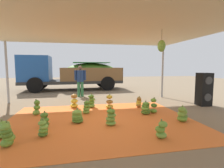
{
  "coord_description": "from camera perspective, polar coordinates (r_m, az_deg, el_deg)",
  "views": [
    {
      "loc": [
        -0.64,
        -4.99,
        1.63
      ],
      "look_at": [
        0.76,
        1.98,
        0.92
      ],
      "focal_mm": 26.78,
      "sensor_mm": 36.0,
      "label": 1
    }
  ],
  "objects": [
    {
      "name": "worker_0",
      "position": [
        9.42,
        -10.78,
        1.8
      ],
      "size": [
        0.63,
        0.38,
        1.72
      ],
      "color": "#337A4C",
      "rests_on": "ground"
    },
    {
      "name": "banana_bunch_14",
      "position": [
        6.29,
        -24.33,
        -7.51
      ],
      "size": [
        0.29,
        0.31,
        0.55
      ],
      "color": "#6B9E38",
      "rests_on": "tarp_orange"
    },
    {
      "name": "tarp_orange",
      "position": [
        5.29,
        -3.91,
        -12.21
      ],
      "size": [
        5.66,
        4.41,
        0.01
      ],
      "primitive_type": "cube",
      "color": "orange",
      "rests_on": "ground"
    },
    {
      "name": "banana_bunch_11",
      "position": [
        6.85,
        -7.04,
        -5.94
      ],
      "size": [
        0.41,
        0.42,
        0.57
      ],
      "color": "#6B9E38",
      "rests_on": "tarp_orange"
    },
    {
      "name": "cargo_truck_main",
      "position": [
        12.47,
        -14.08,
        3.79
      ],
      "size": [
        7.01,
        2.62,
        2.4
      ],
      "color": "#2D2D2D",
      "rests_on": "ground"
    },
    {
      "name": "banana_bunch_1",
      "position": [
        6.93,
        9.15,
        -6.18
      ],
      "size": [
        0.31,
        0.32,
        0.46
      ],
      "color": "#996628",
      "rests_on": "tarp_orange"
    },
    {
      "name": "banana_bunch_3",
      "position": [
        6.21,
        14.02,
        -7.35
      ],
      "size": [
        0.37,
        0.38,
        0.57
      ],
      "color": "#60932D",
      "rests_on": "tarp_orange"
    },
    {
      "name": "banana_bunch_9",
      "position": [
        6.9,
        -12.79,
        -5.84
      ],
      "size": [
        0.39,
        0.42,
        0.59
      ],
      "color": "gold",
      "rests_on": "tarp_orange"
    },
    {
      "name": "banana_bunch_13",
      "position": [
        5.97,
        11.43,
        -8.22
      ],
      "size": [
        0.38,
        0.39,
        0.48
      ],
      "color": "#477523",
      "rests_on": "tarp_orange"
    },
    {
      "name": "banana_bunch_7",
      "position": [
        5.0,
        -22.08,
        -11.4
      ],
      "size": [
        0.35,
        0.35,
        0.45
      ],
      "color": "#477523",
      "rests_on": "tarp_orange"
    },
    {
      "name": "banana_bunch_12",
      "position": [
        4.36,
        -22.43,
        -14.03
      ],
      "size": [
        0.29,
        0.29,
        0.45
      ],
      "color": "#477523",
      "rests_on": "tarp_orange"
    },
    {
      "name": "banana_bunch_2",
      "position": [
        4.76,
        -0.36,
        -11.41
      ],
      "size": [
        0.37,
        0.38,
        0.53
      ],
      "color": "#75A83D",
      "rests_on": "tarp_orange"
    },
    {
      "name": "banana_bunch_10",
      "position": [
        4.12,
        16.48,
        -14.88
      ],
      "size": [
        0.34,
        0.34,
        0.45
      ],
      "color": "#75A83D",
      "rests_on": "tarp_orange"
    },
    {
      "name": "speaker_stack",
      "position": [
        8.13,
        28.89,
        -1.58
      ],
      "size": [
        0.52,
        0.52,
        1.4
      ],
      "color": "black",
      "rests_on": "ground"
    },
    {
      "name": "ground_plane",
      "position": [
        8.18,
        -6.64,
        -5.82
      ],
      "size": [
        40.0,
        40.0,
        0.0
      ],
      "primitive_type": "plane",
      "color": "#7F6B51"
    },
    {
      "name": "tent_canopy",
      "position": [
        5.08,
        -3.87,
        18.68
      ],
      "size": [
        8.0,
        7.0,
        2.85
      ],
      "color": "#9EA0A5",
      "rests_on": "ground"
    },
    {
      "name": "banana_bunch_4",
      "position": [
        4.17,
        -32.23,
        -14.63
      ],
      "size": [
        0.32,
        0.32,
        0.54
      ],
      "color": "#60932D",
      "rests_on": "tarp_orange"
    },
    {
      "name": "banana_bunch_8",
      "position": [
        4.74,
        -33.42,
        -13.01
      ],
      "size": [
        0.45,
        0.45,
        0.44
      ],
      "color": "#60932D",
      "rests_on": "tarp_orange"
    },
    {
      "name": "banana_bunch_5",
      "position": [
        5.51,
        22.9,
        -9.53
      ],
      "size": [
        0.38,
        0.37,
        0.49
      ],
      "color": "#60932D",
      "rests_on": "tarp_orange"
    },
    {
      "name": "banana_bunch_0",
      "position": [
        5.96,
        -8.7,
        -8.03
      ],
      "size": [
        0.33,
        0.33,
        0.51
      ],
      "color": "#75A83D",
      "rests_on": "tarp_orange"
    },
    {
      "name": "banana_bunch_6",
      "position": [
        5.1,
        -11.77,
        -10.84
      ],
      "size": [
        0.46,
        0.46,
        0.44
      ],
      "color": "#518428",
      "rests_on": "tarp_orange"
    },
    {
      "name": "banana_bunch_15",
      "position": [
        6.65,
        -0.86,
        -6.26
      ],
      "size": [
        0.37,
        0.37,
        0.58
      ],
      "color": "gold",
      "rests_on": "tarp_orange"
    }
  ]
}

